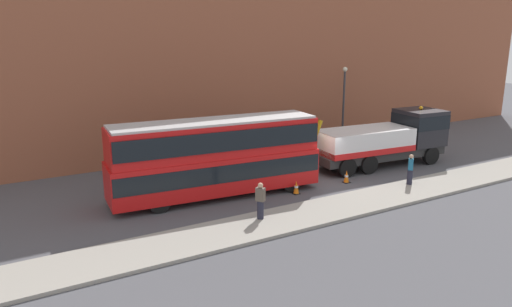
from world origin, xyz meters
TOP-DOWN VIEW (x-y plane):
  - ground_plane at (0.00, 0.00)m, footprint 120.00×120.00m
  - near_kerb at (0.00, -4.20)m, footprint 60.00×2.80m
  - building_facade at (0.00, 8.93)m, footprint 60.00×1.50m
  - recovery_tow_truck at (5.75, 0.46)m, footprint 10.23×3.37m
  - double_decker_bus at (-6.27, 0.50)m, footprint 11.18×3.45m
  - pedestrian_onlooker at (-6.06, -3.67)m, footprint 0.44×0.48m
  - pedestrian_bystander at (3.69, -3.50)m, footprint 0.47×0.46m
  - traffic_cone_near_bus at (-2.45, -1.33)m, footprint 0.36×0.36m
  - traffic_cone_midway at (1.15, -1.17)m, footprint 0.36×0.36m
  - street_lamp at (7.45, 6.74)m, footprint 0.36×0.36m

SIDE VIEW (x-z plane):
  - ground_plane at x=0.00m, z-range 0.00..0.00m
  - near_kerb at x=0.00m, z-range 0.00..0.15m
  - traffic_cone_near_bus at x=-2.45m, z-range -0.02..0.70m
  - traffic_cone_midway at x=1.15m, z-range -0.02..0.70m
  - pedestrian_onlooker at x=-6.06m, z-range 0.13..1.84m
  - pedestrian_bystander at x=3.69m, z-range 0.13..1.84m
  - recovery_tow_truck at x=5.75m, z-range -0.08..3.59m
  - double_decker_bus at x=-6.27m, z-range 0.20..4.26m
  - street_lamp at x=7.45m, z-range 0.56..6.39m
  - building_facade at x=0.00m, z-range 0.07..16.07m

